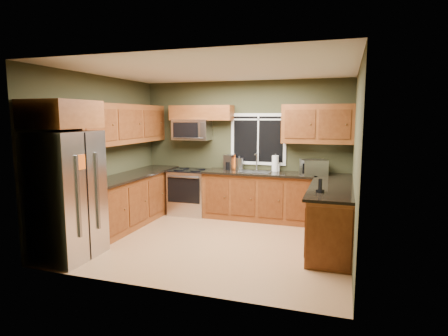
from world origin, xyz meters
The scene contains 29 objects.
floor centered at (0.00, 0.00, 0.00)m, with size 4.20×4.20×0.00m, color #9D6C45.
ceiling centered at (0.00, 0.00, 2.70)m, with size 4.20×4.20×0.00m, color white.
back_wall centered at (0.00, 1.80, 1.35)m, with size 4.20×4.20×0.00m, color #34341F.
front_wall centered at (0.00, -1.80, 1.35)m, with size 4.20×4.20×0.00m, color #34341F.
left_wall centered at (-2.10, 0.00, 1.35)m, with size 3.60×3.60×0.00m, color #34341F.
right_wall centered at (2.10, 0.00, 1.35)m, with size 3.60×3.60×0.00m, color #34341F.
window centered at (0.30, 1.78, 1.55)m, with size 1.12×0.03×1.02m.
base_cabinets_left centered at (-1.80, 0.48, 0.45)m, with size 0.60×2.65×0.90m, color brown.
countertop_left centered at (-1.78, 0.48, 0.92)m, with size 0.65×2.65×0.04m, color black.
base_cabinets_back centered at (0.42, 1.50, 0.45)m, with size 2.17×0.60×0.90m, color brown.
countertop_back centered at (0.42, 1.48, 0.92)m, with size 2.17×0.65×0.04m, color black.
base_cabinets_peninsula centered at (1.80, 0.54, 0.45)m, with size 0.60×2.52×0.90m.
countertop_peninsula centered at (1.78, 0.55, 0.92)m, with size 0.65×2.50×0.04m, color black.
upper_cabinets_left centered at (-1.94, 0.48, 1.86)m, with size 0.33×2.65×0.72m, color brown.
upper_cabinets_back_left centered at (-0.85, 1.64, 2.07)m, with size 1.30×0.33×0.30m, color brown.
upper_cabinets_back_right centered at (1.45, 1.64, 1.86)m, with size 1.30×0.33×0.72m, color brown.
upper_cabinet_over_fridge centered at (-1.74, -1.30, 2.03)m, with size 0.72×0.90×0.38m, color brown.
refrigerator centered at (-1.74, -1.30, 0.90)m, with size 0.74×0.90×1.80m.
range centered at (-1.05, 1.47, 0.47)m, with size 0.76×0.69×0.94m.
microwave centered at (-1.05, 1.61, 1.73)m, with size 0.76×0.41×0.42m.
sink centered at (0.30, 1.49, 0.95)m, with size 0.60×0.42×0.36m.
toaster_oven centered at (1.42, 1.45, 1.08)m, with size 0.54×0.49×0.28m.
coffee_maker centered at (-0.25, 1.64, 1.08)m, with size 0.21×0.26×0.30m.
kettle centered at (-0.05, 1.65, 1.07)m, with size 0.18×0.18×0.29m.
paper_towel_roll centered at (0.67, 1.67, 1.09)m, with size 0.15×0.15×0.34m.
soap_bottle_a centered at (-0.15, 1.68, 1.08)m, with size 0.11×0.11×0.29m, color orange.
soap_bottle_b centered at (0.70, 1.70, 1.05)m, with size 0.10×0.10×0.21m, color white.
soap_bottle_c centered at (-0.25, 1.70, 1.03)m, with size 0.14×0.14×0.18m, color white.
cordless_phone centered at (1.64, -0.18, 1.00)m, with size 0.12×0.12×0.19m.
Camera 1 is at (1.95, -5.50, 2.00)m, focal length 30.00 mm.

